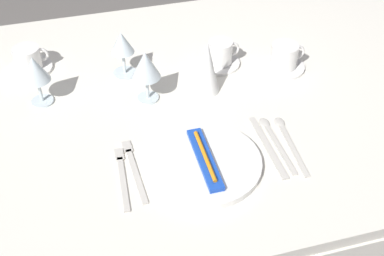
{
  "coord_description": "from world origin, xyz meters",
  "views": [
    {
      "loc": [
        -0.28,
        -1.08,
        1.64
      ],
      "look_at": [
        -0.02,
        -0.15,
        0.76
      ],
      "focal_mm": 47.18,
      "sensor_mm": 36.0,
      "label": 1
    }
  ],
  "objects_px": {
    "coffee_cup_left": "(285,55)",
    "coffee_cup_far": "(28,57)",
    "toothbrush_package": "(205,158)",
    "wine_glass_left": "(35,71)",
    "wine_glass_right": "(146,66)",
    "dinner_plate": "(205,163)",
    "fork_inner": "(122,175)",
    "spoon_soup": "(273,138)",
    "spoon_dessert": "(288,138)",
    "fork_outer": "(134,168)",
    "coffee_cup_right": "(221,52)",
    "dinner_knife": "(268,148)",
    "wine_glass_centre": "(122,45)",
    "napkin_folded": "(207,67)"
  },
  "relations": [
    {
      "from": "fork_outer",
      "to": "fork_inner",
      "type": "height_order",
      "value": "same"
    },
    {
      "from": "coffee_cup_right",
      "to": "spoon_soup",
      "type": "bearing_deg",
      "value": -84.75
    },
    {
      "from": "toothbrush_package",
      "to": "coffee_cup_far",
      "type": "bearing_deg",
      "value": 127.06
    },
    {
      "from": "spoon_soup",
      "to": "coffee_cup_left",
      "type": "height_order",
      "value": "coffee_cup_left"
    },
    {
      "from": "dinner_knife",
      "to": "coffee_cup_far",
      "type": "distance_m",
      "value": 0.77
    },
    {
      "from": "spoon_dessert",
      "to": "wine_glass_left",
      "type": "height_order",
      "value": "wine_glass_left"
    },
    {
      "from": "fork_outer",
      "to": "fork_inner",
      "type": "distance_m",
      "value": 0.04
    },
    {
      "from": "dinner_plate",
      "to": "coffee_cup_right",
      "type": "xyz_separation_m",
      "value": [
        0.17,
        0.4,
        0.04
      ]
    },
    {
      "from": "dinner_plate",
      "to": "wine_glass_centre",
      "type": "distance_m",
      "value": 0.46
    },
    {
      "from": "toothbrush_package",
      "to": "coffee_cup_right",
      "type": "height_order",
      "value": "coffee_cup_right"
    },
    {
      "from": "coffee_cup_far",
      "to": "napkin_folded",
      "type": "relative_size",
      "value": 0.63
    },
    {
      "from": "coffee_cup_far",
      "to": "dinner_plate",
      "type": "bearing_deg",
      "value": -52.94
    },
    {
      "from": "spoon_soup",
      "to": "wine_glass_left",
      "type": "xyz_separation_m",
      "value": [
        -0.57,
        0.31,
        0.1
      ]
    },
    {
      "from": "dinner_plate",
      "to": "dinner_knife",
      "type": "bearing_deg",
      "value": 5.06
    },
    {
      "from": "wine_glass_left",
      "to": "coffee_cup_far",
      "type": "bearing_deg",
      "value": 98.88
    },
    {
      "from": "wine_glass_centre",
      "to": "napkin_folded",
      "type": "distance_m",
      "value": 0.26
    },
    {
      "from": "spoon_soup",
      "to": "dinner_knife",
      "type": "bearing_deg",
      "value": -129.78
    },
    {
      "from": "spoon_soup",
      "to": "coffee_cup_right",
      "type": "distance_m",
      "value": 0.36
    },
    {
      "from": "spoon_dessert",
      "to": "coffee_cup_far",
      "type": "relative_size",
      "value": 2.16
    },
    {
      "from": "dinner_plate",
      "to": "coffee_cup_left",
      "type": "height_order",
      "value": "coffee_cup_left"
    },
    {
      "from": "fork_outer",
      "to": "wine_glass_left",
      "type": "height_order",
      "value": "wine_glass_left"
    },
    {
      "from": "coffee_cup_left",
      "to": "wine_glass_centre",
      "type": "height_order",
      "value": "wine_glass_centre"
    },
    {
      "from": "coffee_cup_left",
      "to": "wine_glass_left",
      "type": "relative_size",
      "value": 0.7
    },
    {
      "from": "spoon_soup",
      "to": "spoon_dessert",
      "type": "xyz_separation_m",
      "value": [
        0.04,
        -0.01,
        0.0
      ]
    },
    {
      "from": "coffee_cup_left",
      "to": "napkin_folded",
      "type": "distance_m",
      "value": 0.26
    },
    {
      "from": "toothbrush_package",
      "to": "wine_glass_left",
      "type": "bearing_deg",
      "value": 136.23
    },
    {
      "from": "dinner_knife",
      "to": "spoon_dessert",
      "type": "height_order",
      "value": "spoon_dessert"
    },
    {
      "from": "fork_inner",
      "to": "spoon_soup",
      "type": "distance_m",
      "value": 0.4
    },
    {
      "from": "dinner_knife",
      "to": "wine_glass_left",
      "type": "bearing_deg",
      "value": 147.95
    },
    {
      "from": "fork_outer",
      "to": "spoon_soup",
      "type": "relative_size",
      "value": 1.0
    },
    {
      "from": "wine_glass_centre",
      "to": "wine_glass_left",
      "type": "height_order",
      "value": "wine_glass_left"
    },
    {
      "from": "fork_outer",
      "to": "coffee_cup_right",
      "type": "xyz_separation_m",
      "value": [
        0.34,
        0.37,
        0.04
      ]
    },
    {
      "from": "coffee_cup_left",
      "to": "coffee_cup_far",
      "type": "distance_m",
      "value": 0.77
    },
    {
      "from": "dinner_plate",
      "to": "toothbrush_package",
      "type": "height_order",
      "value": "toothbrush_package"
    },
    {
      "from": "wine_glass_right",
      "to": "coffee_cup_right",
      "type": "bearing_deg",
      "value": 23.55
    },
    {
      "from": "dinner_plate",
      "to": "spoon_dessert",
      "type": "bearing_deg",
      "value": 8.61
    },
    {
      "from": "toothbrush_package",
      "to": "coffee_cup_left",
      "type": "height_order",
      "value": "coffee_cup_left"
    },
    {
      "from": "fork_inner",
      "to": "wine_glass_centre",
      "type": "relative_size",
      "value": 1.42
    },
    {
      "from": "dinner_plate",
      "to": "toothbrush_package",
      "type": "distance_m",
      "value": 0.02
    },
    {
      "from": "toothbrush_package",
      "to": "coffee_cup_right",
      "type": "relative_size",
      "value": 2.14
    },
    {
      "from": "spoon_soup",
      "to": "wine_glass_centre",
      "type": "bearing_deg",
      "value": 130.35
    },
    {
      "from": "toothbrush_package",
      "to": "wine_glass_right",
      "type": "bearing_deg",
      "value": 105.64
    },
    {
      "from": "fork_outer",
      "to": "spoon_dessert",
      "type": "xyz_separation_m",
      "value": [
        0.4,
        -0.0,
        0.0
      ]
    },
    {
      "from": "coffee_cup_far",
      "to": "wine_glass_left",
      "type": "xyz_separation_m",
      "value": [
        0.03,
        -0.17,
        0.06
      ]
    },
    {
      "from": "toothbrush_package",
      "to": "napkin_folded",
      "type": "height_order",
      "value": "napkin_folded"
    },
    {
      "from": "wine_glass_left",
      "to": "wine_glass_right",
      "type": "xyz_separation_m",
      "value": [
        0.29,
        -0.06,
        0.0
      ]
    },
    {
      "from": "fork_inner",
      "to": "fork_outer",
      "type": "bearing_deg",
      "value": 28.17
    },
    {
      "from": "dinner_plate",
      "to": "fork_inner",
      "type": "xyz_separation_m",
      "value": [
        -0.2,
        0.02,
        -0.01
      ]
    },
    {
      "from": "spoon_soup",
      "to": "wine_glass_left",
      "type": "distance_m",
      "value": 0.66
    },
    {
      "from": "fork_inner",
      "to": "spoon_dessert",
      "type": "distance_m",
      "value": 0.44
    }
  ]
}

